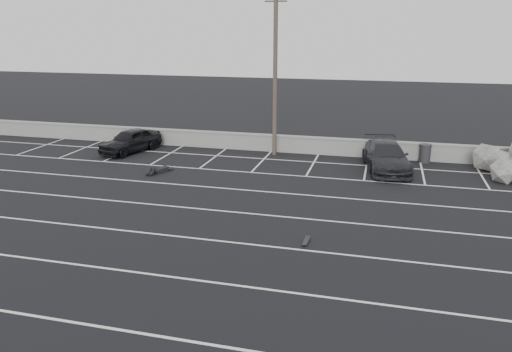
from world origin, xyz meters
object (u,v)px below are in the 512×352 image
(car_left, at_px, (130,140))
(person, at_px, (163,167))
(skateboard, at_px, (306,241))
(utility_pole, at_px, (275,75))
(car_right, at_px, (386,156))
(trash_bin, at_px, (425,153))

(car_left, height_order, person, car_left)
(skateboard, bearing_deg, person, 142.52)
(car_left, relative_size, utility_pole, 0.45)
(car_right, relative_size, person, 2.23)
(person, bearing_deg, utility_pole, 64.68)
(car_left, relative_size, car_right, 0.82)
(car_left, distance_m, person, 5.26)
(car_right, distance_m, skateboard, 11.09)
(car_left, height_order, skateboard, car_left)
(trash_bin, bearing_deg, person, -158.13)
(car_right, bearing_deg, skateboard, -114.56)
(car_left, distance_m, utility_pole, 9.94)
(car_right, bearing_deg, utility_pole, 154.36)
(car_left, relative_size, trash_bin, 4.02)
(car_right, distance_m, person, 12.26)
(utility_pole, bearing_deg, trash_bin, 2.58)
(utility_pole, distance_m, person, 8.63)
(utility_pole, relative_size, person, 4.10)
(car_right, height_order, skateboard, car_right)
(car_left, bearing_deg, trash_bin, 24.04)
(utility_pole, height_order, trash_bin, utility_pole)
(car_left, height_order, trash_bin, car_left)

